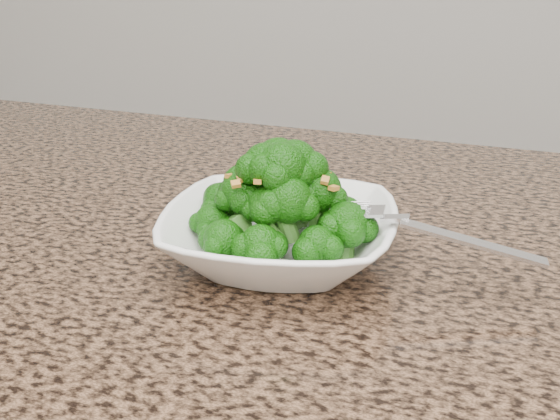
% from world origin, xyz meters
% --- Properties ---
extents(granite_counter, '(1.64, 1.04, 0.03)m').
position_xyz_m(granite_counter, '(0.00, 0.30, 0.89)').
color(granite_counter, brown).
rests_on(granite_counter, cabinet).
extents(bowl, '(0.24, 0.24, 0.05)m').
position_xyz_m(bowl, '(-0.03, 0.37, 0.92)').
color(bowl, white).
rests_on(bowl, granite_counter).
extents(broccoli_pile, '(0.18, 0.18, 0.07)m').
position_xyz_m(broccoli_pile, '(-0.03, 0.37, 0.99)').
color(broccoli_pile, '#155B0A').
rests_on(broccoli_pile, bowl).
extents(garlic_topping, '(0.11, 0.11, 0.01)m').
position_xyz_m(garlic_topping, '(-0.03, 0.37, 1.02)').
color(garlic_topping, gold).
rests_on(garlic_topping, broccoli_pile).
extents(fork, '(0.19, 0.06, 0.01)m').
position_xyz_m(fork, '(0.07, 0.38, 0.96)').
color(fork, silver).
rests_on(fork, bowl).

